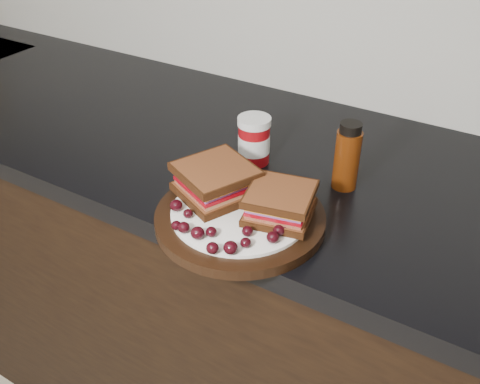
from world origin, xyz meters
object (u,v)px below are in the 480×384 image
object	(u,v)px
plate	(240,218)
sandwich_left	(216,181)
condiment_jar	(254,140)
oil_bottle	(347,156)

from	to	relation	value
plate	sandwich_left	size ratio (longest dim) A/B	2.39
plate	sandwich_left	bearing A→B (deg)	161.74
sandwich_left	condiment_jar	distance (m)	0.16
condiment_jar	plate	bearing A→B (deg)	-66.74
plate	oil_bottle	bearing A→B (deg)	61.02
oil_bottle	sandwich_left	bearing A→B (deg)	-133.84
plate	condiment_jar	size ratio (longest dim) A/B	2.99
sandwich_left	condiment_jar	size ratio (longest dim) A/B	1.25
oil_bottle	condiment_jar	bearing A→B (deg)	-177.47
plate	oil_bottle	world-z (taller)	oil_bottle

